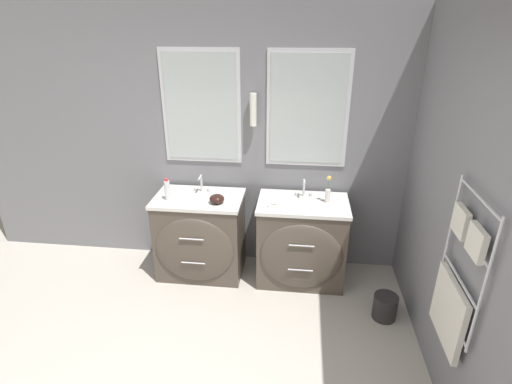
{
  "coord_description": "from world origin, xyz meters",
  "views": [
    {
      "loc": [
        0.79,
        -1.47,
        2.48
      ],
      "look_at": [
        0.44,
        1.6,
        1.11
      ],
      "focal_mm": 28.0,
      "sensor_mm": 36.0,
      "label": 1
    }
  ],
  "objects_px": {
    "vanity_left": "(200,236)",
    "waste_bin": "(385,306)",
    "vanity_right": "(301,242)",
    "toiletry_bottle": "(167,190)",
    "amenity_bowl": "(217,199)",
    "flower_vase": "(328,192)"
  },
  "relations": [
    {
      "from": "toiletry_bottle",
      "to": "vanity_left",
      "type": "bearing_deg",
      "value": 11.45
    },
    {
      "from": "vanity_right",
      "to": "toiletry_bottle",
      "type": "bearing_deg",
      "value": -177.55
    },
    {
      "from": "vanity_left",
      "to": "vanity_right",
      "type": "bearing_deg",
      "value": 0.0
    },
    {
      "from": "vanity_right",
      "to": "amenity_bowl",
      "type": "xyz_separation_m",
      "value": [
        -0.81,
        -0.07,
        0.46
      ]
    },
    {
      "from": "toiletry_bottle",
      "to": "vanity_right",
      "type": "bearing_deg",
      "value": 2.45
    },
    {
      "from": "amenity_bowl",
      "to": "flower_vase",
      "type": "bearing_deg",
      "value": 7.61
    },
    {
      "from": "vanity_left",
      "to": "waste_bin",
      "type": "distance_m",
      "value": 1.87
    },
    {
      "from": "vanity_right",
      "to": "toiletry_bottle",
      "type": "xyz_separation_m",
      "value": [
        -1.29,
        -0.06,
        0.52
      ]
    },
    {
      "from": "vanity_right",
      "to": "waste_bin",
      "type": "height_order",
      "value": "vanity_right"
    },
    {
      "from": "toiletry_bottle",
      "to": "waste_bin",
      "type": "height_order",
      "value": "toiletry_bottle"
    },
    {
      "from": "flower_vase",
      "to": "waste_bin",
      "type": "height_order",
      "value": "flower_vase"
    },
    {
      "from": "vanity_left",
      "to": "flower_vase",
      "type": "height_order",
      "value": "flower_vase"
    },
    {
      "from": "vanity_right",
      "to": "waste_bin",
      "type": "relative_size",
      "value": 3.79
    },
    {
      "from": "vanity_left",
      "to": "flower_vase",
      "type": "xyz_separation_m",
      "value": [
        1.24,
        0.06,
        0.53
      ]
    },
    {
      "from": "vanity_right",
      "to": "flower_vase",
      "type": "distance_m",
      "value": 0.57
    },
    {
      "from": "toiletry_bottle",
      "to": "flower_vase",
      "type": "height_order",
      "value": "flower_vase"
    },
    {
      "from": "vanity_left",
      "to": "waste_bin",
      "type": "bearing_deg",
      "value": -15.15
    },
    {
      "from": "waste_bin",
      "to": "toiletry_bottle",
      "type": "bearing_deg",
      "value": 168.27
    },
    {
      "from": "vanity_right",
      "to": "waste_bin",
      "type": "distance_m",
      "value": 0.95
    },
    {
      "from": "toiletry_bottle",
      "to": "flower_vase",
      "type": "bearing_deg",
      "value": 4.51
    },
    {
      "from": "amenity_bowl",
      "to": "waste_bin",
      "type": "distance_m",
      "value": 1.8
    },
    {
      "from": "vanity_right",
      "to": "flower_vase",
      "type": "relative_size",
      "value": 3.23
    }
  ]
}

